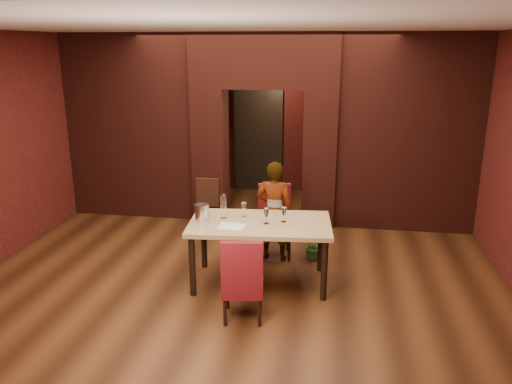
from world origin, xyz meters
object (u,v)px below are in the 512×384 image
wine_glass_b (266,216)px  wine_glass_c (284,215)px  potted_plant (314,246)px  dining_table (260,252)px  person_seated (274,211)px  water_bottle (224,206)px  chair_far (275,222)px  chair_near (243,277)px  wine_bucket (202,213)px  wine_glass_a (244,210)px

wine_glass_b → wine_glass_c: (0.21, 0.10, -0.00)m
potted_plant → dining_table: bearing=-127.6°
person_seated → water_bottle: person_seated is taller
chair_far → person_seated: person_seated is taller
chair_near → wine_glass_b: 0.97m
chair_near → potted_plant: (0.72, 1.76, -0.30)m
dining_table → person_seated: size_ratio=1.23×
chair_near → wine_bucket: size_ratio=4.53×
wine_glass_c → wine_bucket: (-1.03, -0.12, 0.01)m
dining_table → wine_glass_c: size_ratio=9.37×
wine_glass_a → person_seated: bearing=62.6°
chair_near → person_seated: person_seated is taller
chair_far → person_seated: (0.00, -0.10, 0.20)m
wine_bucket → water_bottle: water_bottle is taller
wine_glass_a → water_bottle: water_bottle is taller
chair_far → potted_plant: (0.58, -0.02, -0.33)m
wine_glass_c → wine_glass_b: bearing=-154.3°
wine_glass_c → potted_plant: size_ratio=0.48×
wine_bucket → potted_plant: bearing=33.6°
wine_glass_b → water_bottle: bearing=166.9°
dining_table → person_seated: 0.85m
wine_glass_a → wine_glass_c: 0.55m
dining_table → wine_glass_b: wine_glass_b is taller
chair_far → person_seated: size_ratio=0.72×
dining_table → wine_bucket: 0.91m
person_seated → wine_glass_a: 0.73m
dining_table → wine_glass_b: 0.53m
chair_far → person_seated: 0.22m
wine_glass_c → wine_bucket: bearing=-173.3°
wine_glass_a → wine_bucket: wine_bucket is taller
wine_glass_a → water_bottle: (-0.25, -0.08, 0.07)m
chair_far → water_bottle: 1.09m
chair_far → chair_near: 1.79m
dining_table → water_bottle: water_bottle is taller
chair_near → potted_plant: bearing=-120.0°
wine_glass_c → potted_plant: 1.15m
chair_far → wine_glass_b: size_ratio=5.27×
water_bottle → chair_near: bearing=-66.3°
wine_glass_a → water_bottle: 0.27m
water_bottle → potted_plant: 1.61m
dining_table → wine_glass_c: 0.60m
chair_far → wine_glass_c: chair_far is taller
wine_glass_a → potted_plant: wine_glass_a is taller
chair_far → chair_near: (-0.14, -1.79, -0.02)m
potted_plant → chair_near: bearing=-112.3°
wine_glass_b → wine_bucket: wine_bucket is taller
person_seated → water_bottle: (-0.58, -0.70, 0.27)m
wine_bucket → potted_plant: size_ratio=0.56×
chair_far → wine_glass_a: size_ratio=5.49×
person_seated → wine_glass_b: bearing=96.1°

